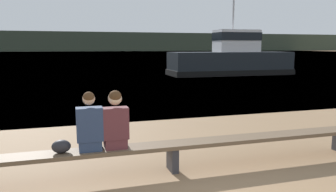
% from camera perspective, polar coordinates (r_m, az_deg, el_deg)
% --- Properties ---
extents(water_surface, '(240.00, 240.00, 0.00)m').
position_cam_1_polar(water_surface, '(129.06, -16.00, 7.30)').
color(water_surface, teal).
rests_on(water_surface, ground).
extents(far_shoreline, '(600.00, 12.00, 9.13)m').
position_cam_1_polar(far_shoreline, '(165.58, -16.23, 9.08)').
color(far_shoreline, '#384233').
rests_on(far_shoreline, ground).
extents(bench_main, '(7.80, 0.42, 0.49)m').
position_cam_1_polar(bench_main, '(5.69, 0.80, -9.01)').
color(bench_main, brown).
rests_on(bench_main, ground).
extents(person_left, '(0.41, 0.43, 0.95)m').
position_cam_1_polar(person_left, '(5.33, -13.49, -5.12)').
color(person_left, navy).
rests_on(person_left, bench_main).
extents(person_right, '(0.41, 0.44, 0.95)m').
position_cam_1_polar(person_right, '(5.36, -9.15, -4.70)').
color(person_right, '#56282D').
rests_on(person_right, bench_main).
extents(shopping_bag, '(0.29, 0.21, 0.21)m').
position_cam_1_polar(shopping_bag, '(5.40, -18.10, -8.35)').
color(shopping_bag, '#232328').
rests_on(shopping_bag, bench_main).
extents(tugboat_red, '(9.56, 3.09, 5.83)m').
position_cam_1_polar(tugboat_red, '(25.72, 10.97, 6.10)').
color(tugboat_red, black).
rests_on(tugboat_red, water_surface).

